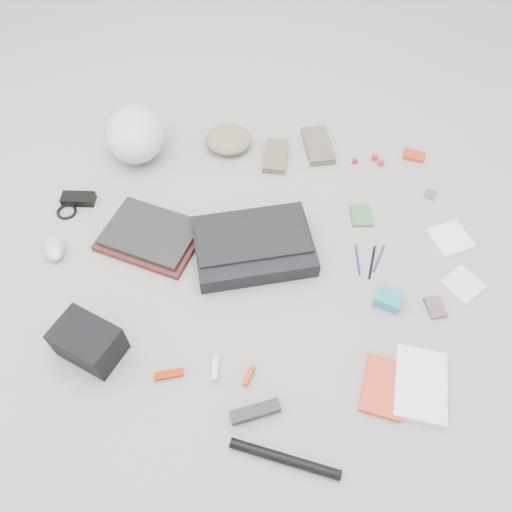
# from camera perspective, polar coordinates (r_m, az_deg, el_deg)

# --- Properties ---
(ground_plane) EXTENTS (4.00, 4.00, 0.00)m
(ground_plane) POSITION_cam_1_polar(r_m,az_deg,el_deg) (1.79, 0.00, -0.92)
(ground_plane) COLOR gray
(messenger_bag) EXTENTS (0.48, 0.39, 0.07)m
(messenger_bag) POSITION_cam_1_polar(r_m,az_deg,el_deg) (1.79, -0.29, 1.14)
(messenger_bag) COLOR black
(messenger_bag) RESTS_ON ground_plane
(bag_flap) EXTENTS (0.43, 0.27, 0.01)m
(bag_flap) POSITION_cam_1_polar(r_m,az_deg,el_deg) (1.76, -0.30, 1.91)
(bag_flap) COLOR black
(bag_flap) RESTS_ON messenger_bag
(laptop_sleeve) EXTENTS (0.41, 0.36, 0.02)m
(laptop_sleeve) POSITION_cam_1_polar(r_m,az_deg,el_deg) (1.88, -11.86, 2.20)
(laptop_sleeve) COLOR #5A211D
(laptop_sleeve) RESTS_ON ground_plane
(laptop) EXTENTS (0.37, 0.32, 0.02)m
(laptop) POSITION_cam_1_polar(r_m,az_deg,el_deg) (1.87, -11.98, 2.63)
(laptop) COLOR black
(laptop) RESTS_ON laptop_sleeve
(bike_helmet) EXTENTS (0.31, 0.35, 0.18)m
(bike_helmet) POSITION_cam_1_polar(r_m,az_deg,el_deg) (2.17, -13.63, 13.40)
(bike_helmet) COLOR silver
(bike_helmet) RESTS_ON ground_plane
(beanie) EXTENTS (0.21, 0.20, 0.07)m
(beanie) POSITION_cam_1_polar(r_m,az_deg,el_deg) (2.17, -3.15, 13.16)
(beanie) COLOR gray
(beanie) RESTS_ON ground_plane
(mitten_left) EXTENTS (0.10, 0.19, 0.03)m
(mitten_left) POSITION_cam_1_polar(r_m,az_deg,el_deg) (2.13, 2.25, 11.36)
(mitten_left) COLOR #6C5E4A
(mitten_left) RESTS_ON ground_plane
(mitten_right) EXTENTS (0.15, 0.23, 0.03)m
(mitten_right) POSITION_cam_1_polar(r_m,az_deg,el_deg) (2.18, 7.09, 12.40)
(mitten_right) COLOR #665B51
(mitten_right) RESTS_ON ground_plane
(power_brick) EXTENTS (0.13, 0.06, 0.03)m
(power_brick) POSITION_cam_1_polar(r_m,az_deg,el_deg) (2.07, -19.64, 6.17)
(power_brick) COLOR black
(power_brick) RESTS_ON ground_plane
(cable_coil) EXTENTS (0.09, 0.09, 0.01)m
(cable_coil) POSITION_cam_1_polar(r_m,az_deg,el_deg) (2.06, -20.83, 4.76)
(cable_coil) COLOR black
(cable_coil) RESTS_ON ground_plane
(mouse) EXTENTS (0.11, 0.13, 0.04)m
(mouse) POSITION_cam_1_polar(r_m,az_deg,el_deg) (1.94, -22.07, 0.77)
(mouse) COLOR #B0B4C7
(mouse) RESTS_ON ground_plane
(camera_bag) EXTENTS (0.23, 0.20, 0.13)m
(camera_bag) POSITION_cam_1_polar(r_m,az_deg,el_deg) (1.65, -18.61, -9.28)
(camera_bag) COLOR black
(camera_bag) RESTS_ON ground_plane
(multitool) EXTENTS (0.09, 0.05, 0.01)m
(multitool) POSITION_cam_1_polar(r_m,az_deg,el_deg) (1.61, -9.90, -13.18)
(multitool) COLOR #9F1C02
(multitool) RESTS_ON ground_plane
(toiletry_tube_white) EXTENTS (0.02, 0.08, 0.02)m
(toiletry_tube_white) POSITION_cam_1_polar(r_m,az_deg,el_deg) (1.59, -4.71, -12.71)
(toiletry_tube_white) COLOR white
(toiletry_tube_white) RESTS_ON ground_plane
(toiletry_tube_orange) EXTENTS (0.04, 0.07, 0.02)m
(toiletry_tube_orange) POSITION_cam_1_polar(r_m,az_deg,el_deg) (1.58, -0.82, -13.53)
(toiletry_tube_orange) COLOR #CB3D0E
(toiletry_tube_orange) RESTS_ON ground_plane
(u_lock) EXTENTS (0.15, 0.09, 0.03)m
(u_lock) POSITION_cam_1_polar(r_m,az_deg,el_deg) (1.54, -0.07, -17.37)
(u_lock) COLOR black
(u_lock) RESTS_ON ground_plane
(bike_pump) EXTENTS (0.32, 0.10, 0.03)m
(bike_pump) POSITION_cam_1_polar(r_m,az_deg,el_deg) (1.50, 3.31, -22.14)
(bike_pump) COLOR black
(bike_pump) RESTS_ON ground_plane
(book_red) EXTENTS (0.16, 0.21, 0.02)m
(book_red) POSITION_cam_1_polar(r_m,az_deg,el_deg) (1.61, 14.39, -14.26)
(book_red) COLOR #F0482C
(book_red) RESTS_ON ground_plane
(book_white) EXTENTS (0.19, 0.25, 0.02)m
(book_white) POSITION_cam_1_polar(r_m,az_deg,el_deg) (1.65, 18.28, -13.76)
(book_white) COLOR white
(book_white) RESTS_ON ground_plane
(notepad) EXTENTS (0.09, 0.11, 0.01)m
(notepad) POSITION_cam_1_polar(r_m,az_deg,el_deg) (1.96, 11.93, 4.55)
(notepad) COLOR #396841
(notepad) RESTS_ON ground_plane
(pen_blue) EXTENTS (0.02, 0.13, 0.01)m
(pen_blue) POSITION_cam_1_polar(r_m,az_deg,el_deg) (1.83, 11.54, -0.41)
(pen_blue) COLOR #1E168F
(pen_blue) RESTS_ON ground_plane
(pen_black) EXTENTS (0.04, 0.14, 0.01)m
(pen_black) POSITION_cam_1_polar(r_m,az_deg,el_deg) (1.83, 13.12, -0.69)
(pen_black) COLOR black
(pen_black) RESTS_ON ground_plane
(pen_navy) EXTENTS (0.05, 0.12, 0.01)m
(pen_navy) POSITION_cam_1_polar(r_m,az_deg,el_deg) (1.85, 13.88, -0.24)
(pen_navy) COLOR navy
(pen_navy) RESTS_ON ground_plane
(accordion_wallet) EXTENTS (0.10, 0.09, 0.04)m
(accordion_wallet) POSITION_cam_1_polar(r_m,az_deg,el_deg) (1.74, 14.89, -4.79)
(accordion_wallet) COLOR #259CBB
(accordion_wallet) RESTS_ON ground_plane
(card_deck) EXTENTS (0.07, 0.09, 0.01)m
(card_deck) POSITION_cam_1_polar(r_m,az_deg,el_deg) (1.79, 19.80, -5.54)
(card_deck) COLOR #754E5D
(card_deck) RESTS_ON ground_plane
(napkin_top) EXTENTS (0.18, 0.18, 0.01)m
(napkin_top) POSITION_cam_1_polar(r_m,az_deg,el_deg) (1.99, 21.34, 1.92)
(napkin_top) COLOR white
(napkin_top) RESTS_ON ground_plane
(napkin_bottom) EXTENTS (0.16, 0.16, 0.01)m
(napkin_bottom) POSITION_cam_1_polar(r_m,az_deg,el_deg) (1.88, 22.59, -3.00)
(napkin_bottom) COLOR white
(napkin_bottom) RESTS_ON ground_plane
(lollipop_a) EXTENTS (0.03, 0.03, 0.02)m
(lollipop_a) POSITION_cam_1_polar(r_m,az_deg,el_deg) (2.15, 11.25, 10.61)
(lollipop_a) COLOR #B3141B
(lollipop_a) RESTS_ON ground_plane
(lollipop_b) EXTENTS (0.03, 0.03, 0.03)m
(lollipop_b) POSITION_cam_1_polar(r_m,az_deg,el_deg) (2.18, 13.44, 10.93)
(lollipop_b) COLOR red
(lollipop_b) RESTS_ON ground_plane
(lollipop_c) EXTENTS (0.03, 0.03, 0.03)m
(lollipop_c) POSITION_cam_1_polar(r_m,az_deg,el_deg) (2.16, 14.07, 10.34)
(lollipop_c) COLOR red
(lollipop_c) RESTS_ON ground_plane
(altoids_tin) EXTENTS (0.10, 0.07, 0.02)m
(altoids_tin) POSITION_cam_1_polar(r_m,az_deg,el_deg) (2.23, 17.58, 10.90)
(altoids_tin) COLOR red
(altoids_tin) RESTS_ON ground_plane
(stamp_sheet) EXTENTS (0.06, 0.07, 0.00)m
(stamp_sheet) POSITION_cam_1_polar(r_m,az_deg,el_deg) (2.11, 19.32, 6.65)
(stamp_sheet) COLOR #7B546B
(stamp_sheet) RESTS_ON ground_plane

